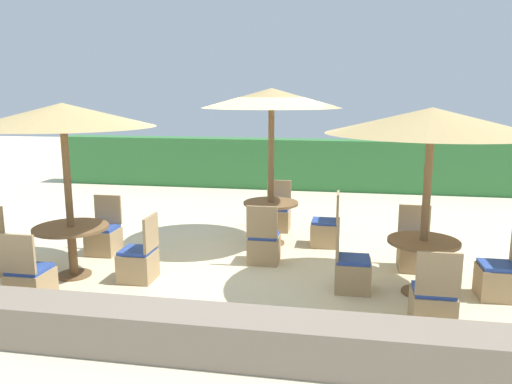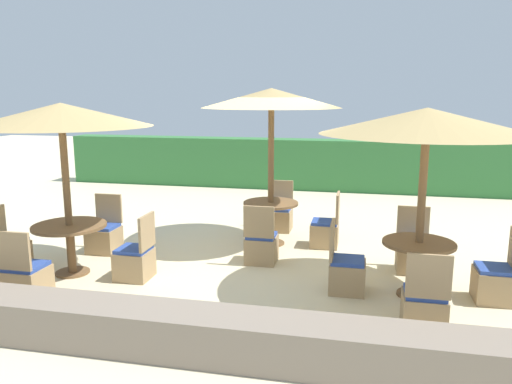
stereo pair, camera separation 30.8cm
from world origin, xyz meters
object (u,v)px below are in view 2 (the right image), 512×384
patio_chair_front_right_south (424,308)px  patio_chair_front_left_west (8,252)px  patio_chair_front_left_south (26,279)px  round_table_center (271,213)px  patio_chair_front_right_west (346,272)px  patio_chair_center_south (261,246)px  parasol_front_right (427,122)px  round_table_front_right (418,256)px  parasol_center (271,99)px  patio_chair_front_right_east (495,281)px  patio_chair_center_north (279,217)px  round_table_front_left (70,236)px  patio_chair_front_left_east (135,260)px  patio_chair_front_right_north (413,254)px  patio_chair_front_left_north (104,236)px  patio_chair_center_east (326,231)px  parasol_front_left (61,116)px

patio_chair_front_right_south → patio_chair_front_left_west: size_ratio=1.00×
patio_chair_front_left_south → round_table_center: bearing=49.2°
patio_chair_front_right_west → patio_chair_center_south: 1.58m
patio_chair_front_right_west → round_table_center: patio_chair_front_right_west is taller
parasol_front_right → round_table_front_right: 1.69m
parasol_center → patio_chair_front_right_east: bearing=-29.6°
patio_chair_front_right_west → parasol_center: size_ratio=0.35×
patio_chair_center_south → patio_chair_front_left_west: size_ratio=1.00×
patio_chair_center_north → round_table_front_left: patio_chair_center_north is taller
patio_chair_front_left_east → patio_chair_center_south: bearing=-56.9°
patio_chair_front_right_east → patio_chair_front_left_east: bearing=92.7°
round_table_center → round_table_front_left: 3.25m
patio_chair_front_left_west → patio_chair_front_right_south: bearing=82.8°
patio_chair_front_right_north → patio_chair_center_south: size_ratio=1.00×
round_table_center → round_table_front_left: size_ratio=0.91×
round_table_front_right → patio_chair_front_left_north: 4.91m
patio_chair_front_right_north → patio_chair_center_south: (-2.23, -0.10, 0.00)m
patio_chair_front_left_south → round_table_front_left: bearing=87.6°
patio_chair_center_east → patio_chair_front_left_north: 3.68m
round_table_front_right → patio_chair_front_right_west: bearing=-177.1°
patio_chair_front_right_north → patio_chair_center_east: same height
patio_chair_center_east → patio_chair_center_north: bearing=47.8°
patio_chair_front_right_east → patio_chair_center_south: same height
patio_chair_front_right_south → patio_chair_front_left_west: bearing=172.8°
patio_chair_center_south → patio_chair_front_right_west: bearing=-33.9°
parasol_front_right → patio_chair_center_north: bearing=129.4°
round_table_front_right → patio_chair_front_right_north: 0.98m
patio_chair_front_right_west → parasol_front_left: parasol_front_left is taller
parasol_front_right → round_table_front_right: bearing=0.0°
patio_chair_front_left_west → patio_chair_front_right_north: bearing=101.6°
patio_chair_center_east → patio_chair_front_left_north: same height
patio_chair_center_south → parasol_front_left: 3.42m
patio_chair_front_right_west → patio_chair_front_left_north: same height
patio_chair_front_right_west → round_table_front_left: bearing=-87.6°
round_table_front_right → patio_chair_front_left_north: patio_chair_front_left_north is taller
patio_chair_center_north → patio_chair_center_east: size_ratio=1.00×
patio_chair_front_right_north → patio_chair_front_right_east: 1.29m
parasol_front_right → patio_chair_front_right_north: bearing=88.2°
patio_chair_front_right_south → patio_chair_front_left_north: size_ratio=1.00×
patio_chair_center_north → patio_chair_front_left_north: bearing=36.5°
patio_chair_front_left_north → patio_chair_center_east: bearing=-163.3°
patio_chair_front_left_west → patio_chair_front_right_west: bearing=92.4°
parasol_center → patio_chair_front_left_south: size_ratio=2.85×
patio_chair_front_right_north → patio_chair_front_right_south: (-0.04, -1.92, 0.00)m
round_table_center → patio_chair_front_left_east: patio_chair_front_left_east is taller
patio_chair_center_south → patio_chair_front_left_east: same height
patio_chair_front_right_east → patio_chair_front_left_south: (-5.76, -1.17, 0.00)m
parasol_front_left → round_table_front_right: bearing=2.5°
round_table_center → round_table_front_left: (-2.53, -2.04, 0.01)m
parasol_front_left → patio_chair_front_left_north: 2.25m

